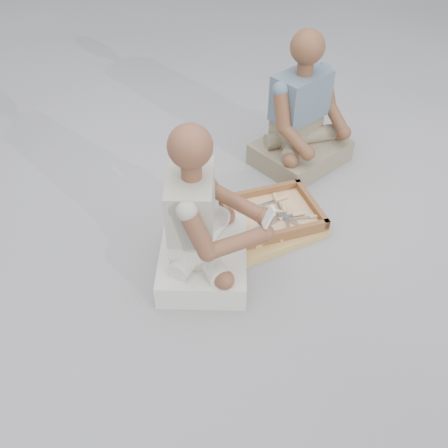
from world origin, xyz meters
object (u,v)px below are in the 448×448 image
object	(u,v)px
tool_tray	(272,214)
companion	(302,123)
craftsman	(201,227)
carved_panel	(259,228)

from	to	relation	value
tool_tray	companion	distance (m)	0.69
craftsman	companion	size ratio (longest dim) A/B	0.98
craftsman	companion	distance (m)	1.14
carved_panel	craftsman	world-z (taller)	craftsman
tool_tray	craftsman	distance (m)	0.56
tool_tray	craftsman	xyz separation A→B (m)	(-0.48, -0.20, 0.22)
carved_panel	craftsman	bearing A→B (deg)	-156.57
carved_panel	craftsman	distance (m)	0.50
tool_tray	companion	xyz separation A→B (m)	(0.41, 0.51, 0.22)
carved_panel	tool_tray	bearing A→B (deg)	20.64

